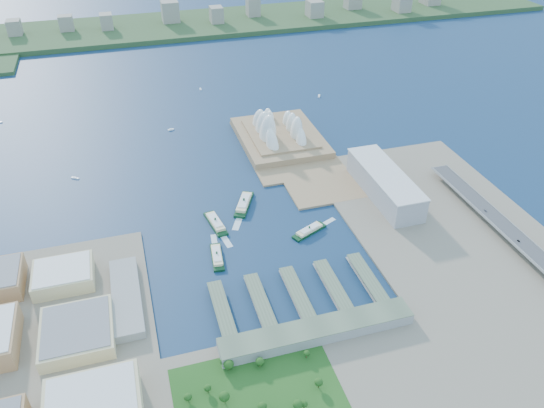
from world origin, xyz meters
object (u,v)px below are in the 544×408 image
object	(u,v)px
ferry_b	(244,202)
car_c	(486,211)
toaster_building	(384,184)
ferry_c	(217,255)
ferry_d	(309,229)
opera_house	(280,124)
ferry_a	(215,221)
car_b	(518,241)

from	to	relation	value
ferry_b	car_c	bearing A→B (deg)	3.31
toaster_building	ferry_c	world-z (taller)	toaster_building
ferry_b	ferry_d	world-z (taller)	ferry_b
ferry_d	opera_house	bearing A→B (deg)	-33.32
ferry_c	car_c	distance (m)	353.63
opera_house	car_c	world-z (taller)	opera_house
toaster_building	car_c	xyz separation A→B (m)	(101.00, -90.21, -5.03)
toaster_building	ferry_b	xyz separation A→B (m)	(-193.40, 33.46, -14.71)
ferry_b	ferry_a	bearing A→B (deg)	-119.17
toaster_building	ferry_b	world-z (taller)	toaster_building
opera_house	ferry_d	size ratio (longest dim) A/B	3.59
car_c	ferry_c	bearing A→B (deg)	175.96
car_b	car_c	world-z (taller)	car_b
toaster_building	ferry_b	bearing A→B (deg)	170.19
ferry_c	car_c	size ratio (longest dim) A/B	11.87
toaster_building	ferry_d	world-z (taller)	toaster_building
ferry_a	car_c	size ratio (longest dim) A/B	13.04
ferry_c	ferry_d	size ratio (longest dim) A/B	1.01
ferry_c	car_b	size ratio (longest dim) A/B	13.09
ferry_a	ferry_b	world-z (taller)	ferry_b
car_b	car_c	xyz separation A→B (m)	(0.00, 65.66, -0.02)
ferry_b	ferry_c	size ratio (longest dim) A/B	1.20
ferry_a	car_b	xyz separation A→B (m)	(340.77, -157.18, 10.20)
ferry_b	ferry_d	bearing A→B (deg)	-25.61
ferry_a	car_c	bearing A→B (deg)	-24.06
opera_house	ferry_a	bearing A→B (deg)	-127.01
toaster_building	ferry_d	distance (m)	138.16
ferry_b	ferry_c	bearing A→B (deg)	-94.42
ferry_b	ferry_d	distance (m)	105.26
opera_house	toaster_building	distance (m)	219.62
ferry_b	car_c	xyz separation A→B (m)	(294.40, -123.67, 9.68)
car_b	car_c	distance (m)	65.66
ferry_b	car_c	size ratio (longest dim) A/B	14.28
ferry_a	ferry_b	size ratio (longest dim) A/B	0.91
ferry_c	car_c	bearing A→B (deg)	-178.40
ferry_a	ferry_b	xyz separation A→B (m)	(46.38, 32.16, 0.50)
toaster_building	car_b	xyz separation A→B (m)	(101.00, -155.88, -5.01)
toaster_building	car_b	distance (m)	185.80
opera_house	ferry_a	size ratio (longest dim) A/B	3.22
ferry_a	car_b	size ratio (longest dim) A/B	14.38
opera_house	ferry_d	world-z (taller)	opera_house
toaster_building	ferry_a	xyz separation A→B (m)	(-239.77, 1.30, -15.21)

